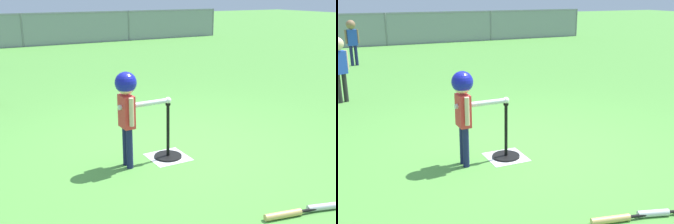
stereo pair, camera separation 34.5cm
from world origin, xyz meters
The scene contains 8 objects.
ground_plane centered at (0.00, 0.00, 0.00)m, with size 60.00×60.00×0.00m, color #51933D.
home_plate centered at (-0.29, -0.10, 0.00)m, with size 0.44×0.44×0.01m, color white.
batting_tee centered at (-0.29, -0.10, 0.10)m, with size 0.32×0.32×0.65m.
baseball_on_tee centered at (-0.29, -0.10, 0.69)m, with size 0.07×0.07×0.07m, color white.
batter_child centered at (-0.78, -0.10, 0.75)m, with size 0.63×0.30×1.06m.
spare_bat_silver centered at (0.39, -1.81, 0.03)m, with size 0.56×0.21×0.06m.
spare_bat_wood centered at (0.01, -1.73, 0.03)m, with size 0.69×0.19×0.06m.
outfield_fence centered at (0.00, 10.88, 0.62)m, with size 16.06×0.06×1.15m.
Camera 1 is at (-2.37, -3.89, 1.85)m, focal length 43.00 mm.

